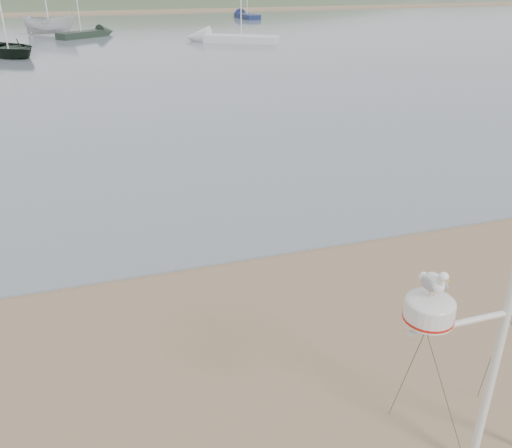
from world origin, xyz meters
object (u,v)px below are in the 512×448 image
object	(u,v)px
boat_white	(46,7)
sailboat_white_near	(217,38)
mast_rig	(486,398)
sailboat_dark_mid	(94,33)
boat_dark	(2,14)
sailboat_blue_far	(242,15)

from	to	relation	value
boat_white	sailboat_white_near	size ratio (longest dim) A/B	0.62
mast_rig	sailboat_dark_mid	world-z (taller)	sailboat_dark_mid
boat_dark	sailboat_dark_mid	world-z (taller)	boat_dark
boat_white	mast_rig	bearing A→B (deg)	-154.65
sailboat_dark_mid	sailboat_blue_far	bearing A→B (deg)	39.80
sailboat_blue_far	sailboat_white_near	world-z (taller)	sailboat_white_near
mast_rig	boat_white	distance (m)	47.51
mast_rig	sailboat_blue_far	xyz separation A→B (m)	(15.13, 59.21, -0.76)
sailboat_white_near	boat_white	bearing A→B (deg)	144.56
boat_dark	sailboat_white_near	distance (m)	14.94
sailboat_blue_far	boat_white	bearing A→B (deg)	-149.44
sailboat_blue_far	sailboat_dark_mid	world-z (taller)	sailboat_blue_far
sailboat_dark_mid	sailboat_white_near	xyz separation A→B (m)	(8.72, -6.51, -0.00)
mast_rig	sailboat_dark_mid	bearing A→B (deg)	92.29
sailboat_dark_mid	mast_rig	bearing A→B (deg)	-87.71
boat_dark	sailboat_white_near	world-z (taller)	sailboat_white_near
boat_white	sailboat_blue_far	world-z (taller)	sailboat_blue_far
boat_dark	sailboat_blue_far	size ratio (longest dim) A/B	0.86
sailboat_white_near	sailboat_blue_far	bearing A→B (deg)	68.27
sailboat_blue_far	sailboat_dark_mid	size ratio (longest dim) A/B	1.11
boat_dark	sailboat_white_near	xyz separation A→B (m)	(14.36, 3.45, -2.26)
mast_rig	sailboat_blue_far	bearing A→B (deg)	75.66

